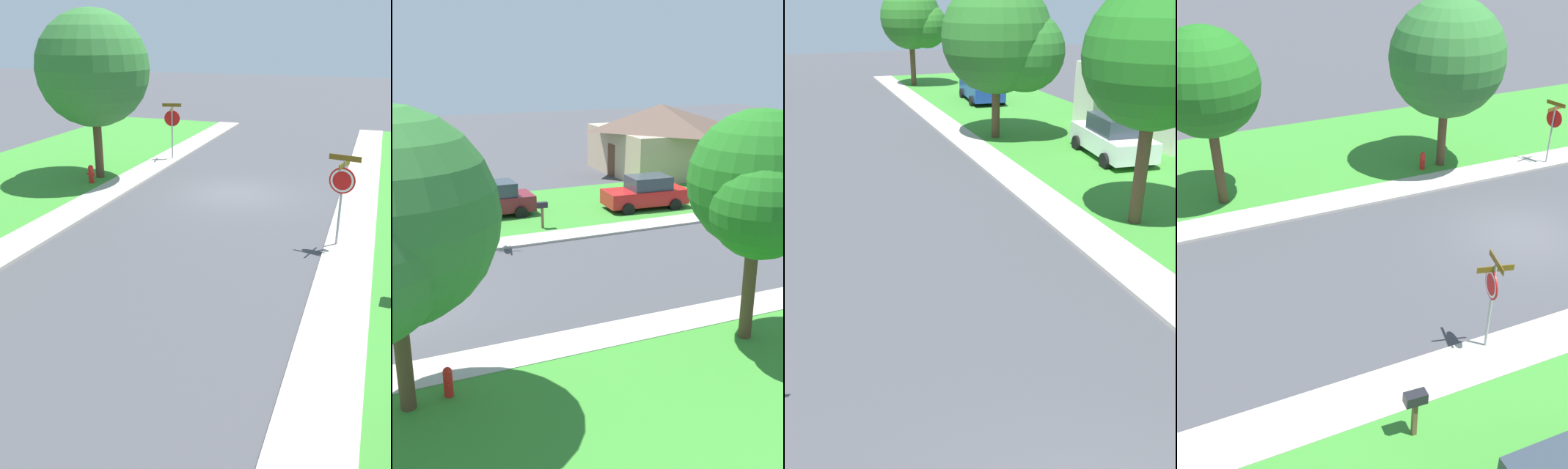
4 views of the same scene
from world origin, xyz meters
The scene contains 7 objects.
sidewalk_east centered at (4.70, 12.00, 0.05)m, with size 1.40×56.00×0.10m, color #ADA89E.
lawn_east centered at (9.40, 12.00, 0.04)m, with size 8.00×56.00×0.08m, color #38842D.
car_blue_near_corner centered at (8.52, 27.77, 0.87)m, with size 2.36×4.46×1.76m.
car_white_far_down_street centered at (9.36, 14.89, 0.87)m, with size 2.40×4.48×1.76m.
tree_sidewalk_far centered at (6.40, 19.20, 4.21)m, with size 5.03×4.68×6.70m.
tree_across_left centered at (6.27, 34.79, 4.36)m, with size 4.37×4.06×6.53m.
tree_corner_large centered at (6.56, 8.87, 4.48)m, with size 4.02×3.74×6.48m.
Camera 3 is at (-2.49, -2.47, 6.06)m, focal length 40.18 mm.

